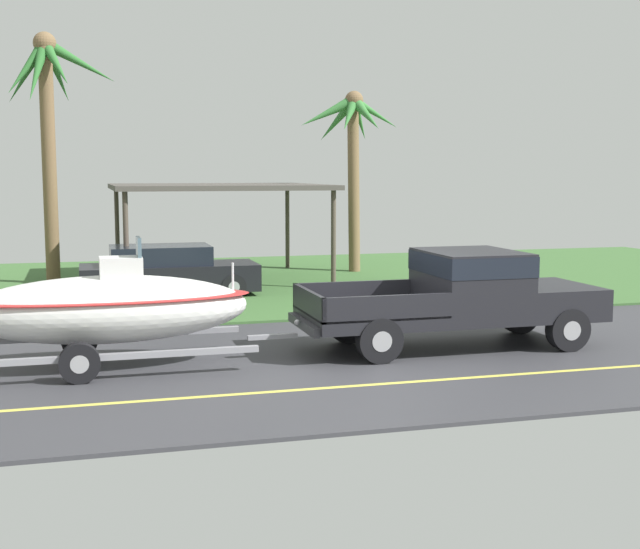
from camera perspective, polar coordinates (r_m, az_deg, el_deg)
ground at (r=23.15m, az=-3.43°, el=-1.34°), size 36.00×22.00×0.11m
pickup_truck_towing at (r=16.30m, az=9.95°, el=-1.22°), size 5.86×2.11×1.82m
boat_on_trailer at (r=14.72m, az=-14.17°, el=-2.23°), size 5.96×2.20×2.21m
parked_sedan_near at (r=22.75m, az=-10.22°, el=0.16°), size 4.59×1.81×1.38m
carport_awning at (r=25.64m, az=-6.95°, el=5.75°), size 6.15×5.98×2.94m
palm_tree_near_left at (r=27.93m, az=2.09°, el=9.08°), size 3.39×2.71×5.92m
palm_tree_mid at (r=25.93m, az=-17.83°, el=10.94°), size 3.26×2.95×7.26m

